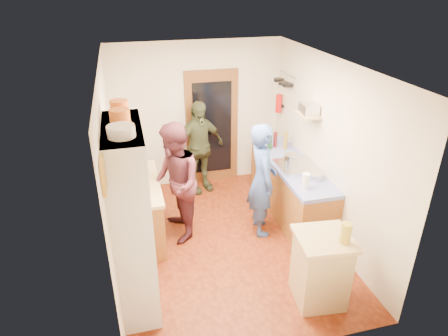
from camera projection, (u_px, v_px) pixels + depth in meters
name	position (u px, v px, depth m)	size (l,w,h in m)	color
floor	(226.00, 241.00, 5.94)	(3.00, 4.00, 0.02)	maroon
ceiling	(227.00, 63.00, 4.79)	(3.00, 4.00, 0.02)	silver
wall_back	(198.00, 115.00, 7.11)	(3.00, 0.02, 2.60)	beige
wall_front	(282.00, 253.00, 3.62)	(3.00, 0.02, 2.60)	beige
wall_left	(111.00, 174.00, 5.03)	(0.02, 4.00, 2.60)	beige
wall_right	(328.00, 150.00, 5.70)	(0.02, 4.00, 2.60)	beige
door_frame	(212.00, 128.00, 7.25)	(0.95, 0.06, 2.10)	brown
door_glass	(212.00, 129.00, 7.21)	(0.70, 0.02, 1.70)	black
hutch_body	(132.00, 219.00, 4.47)	(0.40, 1.20, 2.20)	silver
hutch_top_shelf	(121.00, 129.00, 3.99)	(0.40, 1.14, 0.04)	silver
plate_stack	(121.00, 131.00, 3.72)	(0.26, 0.26, 0.11)	white
orange_pot_a	(120.00, 117.00, 4.00)	(0.20, 0.20, 0.16)	orange
orange_pot_b	(119.00, 108.00, 4.24)	(0.19, 0.19, 0.17)	orange
left_counter_base	(140.00, 211.00, 5.87)	(0.60, 1.40, 0.85)	#966029
left_counter_top	(137.00, 184.00, 5.68)	(0.64, 1.44, 0.05)	tan
toaster	(142.00, 195.00, 5.21)	(0.21, 0.14, 0.16)	white
kettle	(133.00, 181.00, 5.52)	(0.16, 0.16, 0.17)	white
orange_bowl	(142.00, 177.00, 5.74)	(0.20, 0.20, 0.09)	orange
chopping_board	(136.00, 167.00, 6.11)	(0.30, 0.22, 0.03)	tan
right_counter_base	(290.00, 190.00, 6.46)	(0.60, 2.20, 0.84)	#966029
right_counter_top	(292.00, 165.00, 6.26)	(0.62, 2.22, 0.06)	#101CA4
hob	(296.00, 166.00, 6.11)	(0.55, 0.58, 0.04)	silver
pot_on_hob	(291.00, 159.00, 6.13)	(0.22, 0.22, 0.14)	silver
bottle_a	(270.00, 141.00, 6.69)	(0.07, 0.07, 0.29)	#143F14
bottle_b	(275.00, 139.00, 6.79)	(0.07, 0.07, 0.26)	#591419
bottle_c	(285.00, 140.00, 6.69)	(0.08, 0.08, 0.31)	olive
paper_towel	(306.00, 181.00, 5.47)	(0.10, 0.10, 0.23)	white
mixing_bowl	(314.00, 176.00, 5.76)	(0.24, 0.24, 0.09)	silver
island_base	(320.00, 270.00, 4.70)	(0.55, 0.55, 0.86)	tan
island_top	(324.00, 239.00, 4.50)	(0.62, 0.62, 0.05)	tan
cutting_board	(319.00, 236.00, 4.53)	(0.35, 0.28, 0.02)	white
oil_jar	(346.00, 233.00, 4.35)	(0.12, 0.12, 0.24)	#AD9E2D
pan_rail	(287.00, 74.00, 6.69)	(0.02, 0.02, 0.65)	silver
pan_hang_a	(288.00, 85.00, 6.58)	(0.18, 0.18, 0.05)	black
pan_hang_b	(283.00, 83.00, 6.76)	(0.16, 0.16, 0.05)	black
pan_hang_c	(279.00, 80.00, 6.93)	(0.17, 0.17, 0.05)	black
wall_shelf	(308.00, 115.00, 5.89)	(0.26, 0.42, 0.03)	tan
radio	(309.00, 109.00, 5.85)	(0.22, 0.30, 0.15)	silver
ext_bracket	(282.00, 106.00, 7.11)	(0.06, 0.10, 0.04)	black
fire_extinguisher	(279.00, 103.00, 7.07)	(0.11, 0.11, 0.32)	red
picture_frame	(103.00, 175.00, 3.36)	(0.03, 0.25, 0.30)	gold
person_hob	(265.00, 181.00, 5.80)	(0.63, 0.41, 1.73)	#34509A
person_left	(177.00, 182.00, 5.71)	(0.86, 0.67, 1.78)	#471D26
person_back	(199.00, 147.00, 6.98)	(0.98, 0.41, 1.67)	#353A24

